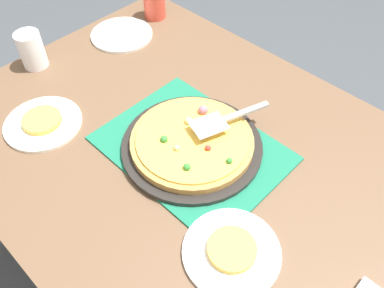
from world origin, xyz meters
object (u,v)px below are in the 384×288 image
pizza_pan (192,146)px  plate_side (122,35)px  cup_near (154,2)px  pizza_server (225,119)px  plate_far_right (232,252)px  plate_near_left (43,123)px  served_slice_left (42,120)px  cup_far (32,50)px  served_slice_right (232,249)px  pizza (192,141)px

pizza_pan → plate_side: size_ratio=1.73×
cup_near → pizza_server: bearing=154.1°
plate_far_right → plate_side: size_ratio=1.00×
plate_near_left → served_slice_left: size_ratio=2.00×
cup_far → pizza_server: 0.68m
served_slice_left → served_slice_right: same height
plate_side → served_slice_right: size_ratio=2.00×
served_slice_right → pizza_server: 0.35m
plate_side → cup_far: cup_far is taller
pizza_pan → plate_near_left: (0.37, 0.23, -0.01)m
served_slice_left → cup_near: size_ratio=0.92×
served_slice_right → cup_near: bearing=-32.8°
pizza → cup_near: (0.56, -0.38, 0.03)m
pizza → cup_near: 0.68m
plate_far_right → cup_far: (0.90, -0.06, 0.06)m
cup_near → cup_far: 0.48m
pizza → pizza_server: 0.10m
pizza_pan → served_slice_left: bearing=31.9°
served_slice_right → pizza_server: bearing=-45.9°
plate_far_right → pizza_pan: bearing=-29.9°
pizza → plate_near_left: 0.44m
plate_side → plate_far_right: bearing=156.1°
plate_side → pizza_server: bearing=168.7°
plate_far_right → pizza_server: 0.35m
served_slice_left → pizza_server: 0.52m
plate_side → cup_far: (0.07, 0.30, 0.06)m
cup_far → served_slice_left: bearing=152.0°
plate_far_right → pizza_server: (0.24, -0.25, 0.06)m
served_slice_right → pizza: bearing=-30.0°
served_slice_left → served_slice_right: (-0.65, -0.07, 0.00)m
plate_near_left → served_slice_right: served_slice_right is taller
plate_near_left → cup_far: (0.26, -0.14, 0.06)m
pizza_pan → pizza: (0.00, -0.00, 0.02)m
served_slice_left → cup_far: (0.26, -0.14, 0.04)m
pizza → plate_near_left: size_ratio=1.50×
served_slice_left → plate_near_left: bearing=0.0°
plate_far_right → plate_near_left: bearing=6.4°
pizza_pan → pizza_server: 0.11m
pizza_pan → plate_near_left: size_ratio=1.73×
plate_far_right → cup_near: bearing=-32.8°
pizza_pan → cup_far: 0.64m
served_slice_right → cup_far: cup_far is taller
pizza → pizza_server: pizza_server is taller
served_slice_right → pizza_server: pizza_server is taller
pizza → plate_far_right: pizza is taller
pizza_pan → plate_far_right: size_ratio=1.73×
plate_near_left → pizza_pan: bearing=-148.1°
plate_near_left → served_slice_left: (0.00, 0.00, 0.01)m
pizza → plate_side: pizza is taller
pizza_pan → cup_near: 0.68m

